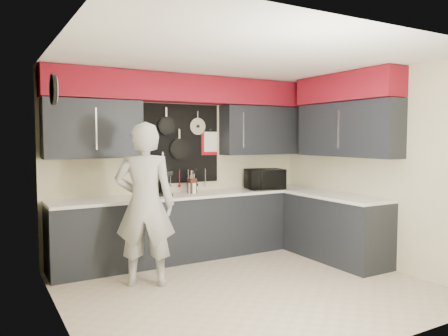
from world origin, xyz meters
TOP-DOWN VIEW (x-y plane):
  - ground at (0.00, 0.00)m, footprint 4.00×4.00m
  - back_wall_assembly at (0.01, 1.60)m, footprint 4.00×0.36m
  - right_wall_assembly at (1.85, 0.26)m, footprint 0.36×3.50m
  - left_wall_assembly at (-1.99, 0.02)m, footprint 0.05×3.50m
  - base_cabinets at (0.49, 1.13)m, footprint 3.95×2.20m
  - microwave at (1.21, 1.37)m, footprint 0.64×0.50m
  - knife_block at (0.01, 1.46)m, footprint 0.11×0.11m
  - utensil_crock at (0.01, 1.46)m, footprint 0.12×0.12m
  - coffee_maker at (-0.41, 1.47)m, footprint 0.24×0.27m
  - person at (-0.98, 0.65)m, footprint 0.82×0.71m

SIDE VIEW (x-z plane):
  - ground at x=0.00m, z-range 0.00..0.00m
  - base_cabinets at x=0.49m, z-range 0.00..0.92m
  - person at x=-0.98m, z-range 0.00..1.89m
  - utensil_crock at x=0.01m, z-range 0.92..1.07m
  - knife_block at x=0.01m, z-range 0.92..1.14m
  - microwave at x=1.21m, z-range 0.92..1.23m
  - coffee_maker at x=-0.41m, z-range 0.93..1.27m
  - left_wall_assembly at x=-1.99m, z-range 0.03..2.63m
  - right_wall_assembly at x=1.85m, z-range 0.64..3.24m
  - back_wall_assembly at x=0.01m, z-range 0.71..3.31m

